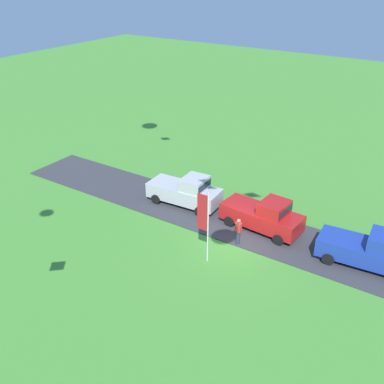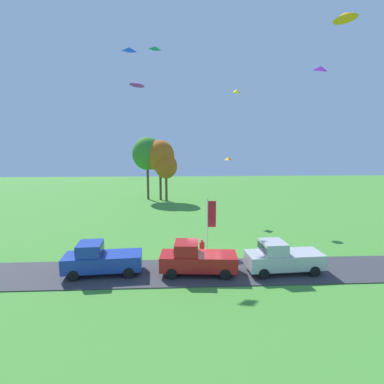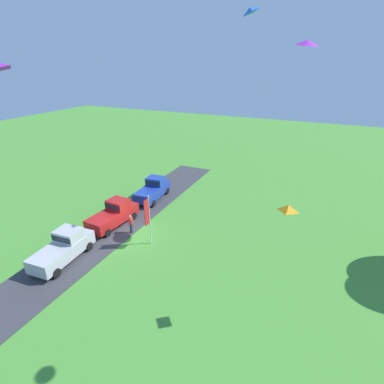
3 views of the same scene
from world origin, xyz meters
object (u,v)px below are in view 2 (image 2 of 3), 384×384
(car_pickup_by_flagpole, at_px, (195,258))
(kite_diamond_low_drifter, at_px, (130,49))
(kite_delta_over_trees, at_px, (345,16))
(kite_diamond_trailing_tail, at_px, (228,159))
(kite_delta_topmost, at_px, (137,84))
(car_pickup_near_entrance, at_px, (281,257))
(flag_banner, at_px, (210,218))
(car_pickup_far_end, at_px, (100,258))
(kite_diamond_high_left, at_px, (155,48))
(kite_delta_near_flag, at_px, (237,91))
(tree_lone_near, at_px, (166,167))
(kite_diamond_high_right, at_px, (321,68))
(person_beside_suv, at_px, (202,250))
(tree_far_left, at_px, (147,154))
(tree_right_of_center, at_px, (160,156))

(car_pickup_by_flagpole, distance_m, kite_diamond_low_drifter, 19.25)
(kite_delta_over_trees, bearing_deg, kite_diamond_low_drifter, 153.35)
(kite_diamond_trailing_tail, height_order, kite_delta_topmost, kite_delta_topmost)
(car_pickup_near_entrance, distance_m, flag_banner, 6.49)
(car_pickup_far_end, bearing_deg, kite_diamond_high_left, 75.85)
(kite_delta_near_flag, bearing_deg, car_pickup_far_end, -124.86)
(tree_lone_near, xyz_separation_m, kite_diamond_high_left, (-0.38, -14.21, 12.59))
(flag_banner, distance_m, kite_diamond_high_right, 13.06)
(kite_diamond_high_right, bearing_deg, kite_delta_topmost, 136.64)
(car_pickup_far_end, relative_size, kite_delta_over_trees, 3.34)
(car_pickup_far_end, height_order, flag_banner, flag_banner)
(person_beside_suv, xyz_separation_m, kite_diamond_trailing_tail, (3.99, 12.80, 6.08))
(tree_far_left, relative_size, flag_banner, 2.26)
(kite_diamond_high_left, relative_size, kite_diamond_low_drifter, 0.97)
(car_pickup_by_flagpole, distance_m, kite_diamond_high_left, 21.03)
(car_pickup_far_end, height_order, kite_diamond_high_right, kite_diamond_high_right)
(kite_delta_near_flag, distance_m, kite_diamond_high_left, 11.07)
(tree_far_left, relative_size, tree_lone_near, 1.36)
(car_pickup_near_entrance, distance_m, kite_delta_over_trees, 16.50)
(kite_diamond_low_drifter, bearing_deg, kite_diamond_trailing_tail, 28.27)
(flag_banner, xyz_separation_m, kite_delta_over_trees, (8.51, -2.57, 14.20))
(flag_banner, bearing_deg, kite_diamond_high_left, 121.22)
(tree_far_left, relative_size, kite_diamond_low_drifter, 9.77)
(person_beside_suv, relative_size, kite_delta_over_trees, 1.11)
(flag_banner, relative_size, kite_diamond_high_left, 4.47)
(car_pickup_far_end, relative_size, flag_banner, 1.20)
(tree_far_left, xyz_separation_m, kite_delta_over_trees, (15.74, -25.87, 9.78))
(tree_lone_near, bearing_deg, tree_far_left, 155.58)
(flag_banner, relative_size, kite_delta_over_trees, 2.78)
(kite_diamond_high_right, bearing_deg, kite_delta_over_trees, 24.93)
(flag_banner, bearing_deg, kite_diamond_high_right, -26.98)
(flag_banner, height_order, kite_diamond_high_right, kite_diamond_high_right)
(kite_diamond_high_right, height_order, kite_diamond_trailing_tail, kite_diamond_high_right)
(kite_diamond_high_right, xyz_separation_m, kite_delta_topmost, (-13.44, 12.69, 1.36))
(kite_delta_topmost, height_order, kite_diamond_low_drifter, kite_diamond_low_drifter)
(car_pickup_by_flagpole, height_order, car_pickup_near_entrance, same)
(car_pickup_near_entrance, height_order, tree_lone_near, tree_lone_near)
(kite_diamond_trailing_tail, xyz_separation_m, kite_delta_topmost, (-9.85, -1.16, 7.79))
(tree_far_left, bearing_deg, kite_delta_topmost, -87.97)
(tree_right_of_center, bearing_deg, tree_lone_near, -39.46)
(car_pickup_far_end, bearing_deg, kite_delta_near_flag, 55.14)
(car_pickup_by_flagpole, xyz_separation_m, tree_lone_near, (-2.85, 26.55, 4.13))
(kite_diamond_high_left, bearing_deg, kite_delta_topmost, 143.40)
(car_pickup_by_flagpole, distance_m, car_pickup_near_entrance, 5.73)
(tree_lone_near, distance_m, kite_delta_over_trees, 30.06)
(kite_delta_near_flag, bearing_deg, kite_delta_over_trees, -75.57)
(kite_diamond_trailing_tail, relative_size, kite_delta_over_trees, 0.52)
(kite_diamond_trailing_tail, xyz_separation_m, kite_delta_over_trees, (5.40, -13.01, 9.95))
(kite_delta_near_flag, bearing_deg, flag_banner, -108.62)
(car_pickup_by_flagpole, bearing_deg, kite_delta_over_trees, 11.30)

